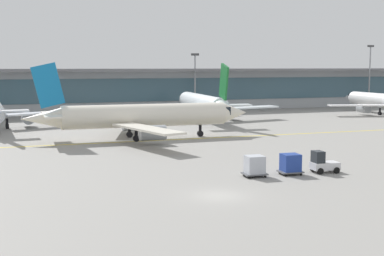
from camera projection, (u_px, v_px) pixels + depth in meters
The scene contains 11 objects.
ground_plane at pixel (219, 195), 40.95m from camera, with size 400.00×400.00×0.00m, color gray.
taxiway_centreline_stripe at pixel (150, 141), 71.26m from camera, with size 110.00×0.36×0.01m, color yellow.
terminal_concourse at pixel (80, 90), 113.84m from camera, with size 208.17×11.00×9.60m.
gate_airplane_2 at pixel (202, 104), 97.35m from camera, with size 29.67×32.03×10.60m.
gate_airplane_3 at pixel (384, 101), 110.39m from camera, with size 26.84×28.85×9.56m.
taxiing_regional_jet at pixel (143, 116), 72.63m from camera, with size 31.93×29.77×10.60m.
baggage_tug at pixel (323, 163), 49.72m from camera, with size 2.69×1.78×2.10m.
cargo_dolly_lead at pixel (290, 163), 48.80m from camera, with size 2.21×1.74×1.94m.
cargo_dolly_trailing at pixel (255, 165), 47.83m from camera, with size 2.21×1.74×1.94m.
apron_light_mast_2 at pixel (195, 80), 116.01m from camera, with size 1.80×0.36×12.95m.
apron_light_mast_3 at pixel (370, 73), 130.43m from camera, with size 1.80×0.36×15.35m.
Camera 1 is at (-15.51, -37.00, 10.00)m, focal length 49.08 mm.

